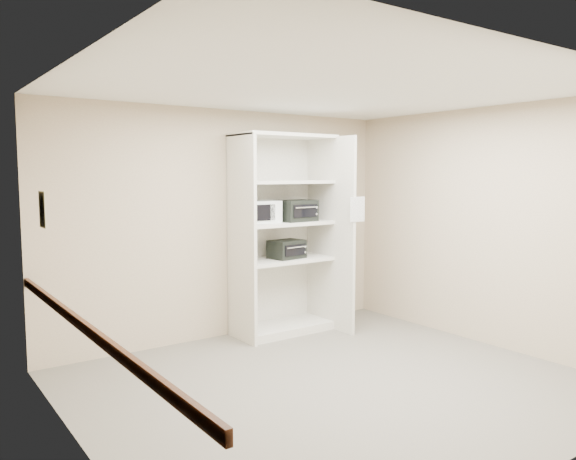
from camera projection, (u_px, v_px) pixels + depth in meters
floor at (334, 384)px, 5.21m from camera, size 4.50×4.00×0.01m
ceiling at (336, 88)px, 4.94m from camera, size 4.50×4.00×0.01m
wall_back at (226, 224)px, 6.69m from camera, size 4.50×0.02×2.70m
wall_front at (545, 271)px, 3.45m from camera, size 4.50×0.02×2.70m
wall_left at (79, 263)px, 3.77m from camera, size 0.02×4.00×2.70m
wall_right at (486, 227)px, 6.37m from camera, size 0.02×4.00×2.70m
shelving_unit at (286, 241)px, 6.86m from camera, size 1.24×0.92×2.42m
microwave at (259, 212)px, 6.65m from camera, size 0.44×0.33×0.26m
toaster_oven_upper at (296, 211)px, 6.86m from camera, size 0.47×0.37×0.26m
toaster_oven_lower at (287, 249)px, 6.84m from camera, size 0.43×0.35×0.22m
paper_sign at (357, 209)px, 6.65m from camera, size 0.23×0.01×0.29m
chair_rail at (85, 327)px, 3.83m from camera, size 0.04×3.98×0.08m
wall_poster at (43, 209)px, 4.64m from camera, size 0.01×0.22×0.31m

